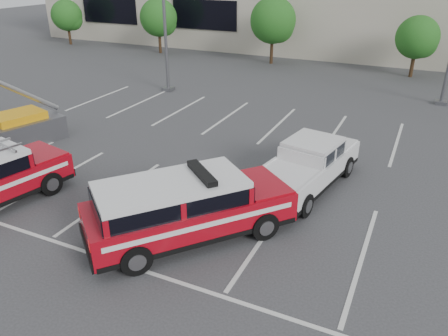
# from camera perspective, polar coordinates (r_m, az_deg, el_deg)

# --- Properties ---
(ground) EXTENTS (120.00, 120.00, 0.00)m
(ground) POSITION_cam_1_polar(r_m,az_deg,el_deg) (13.71, -5.28, -5.95)
(ground) COLOR #373739
(ground) RESTS_ON ground
(stall_markings) EXTENTS (23.00, 15.00, 0.01)m
(stall_markings) POSITION_cam_1_polar(r_m,az_deg,el_deg) (17.27, 2.21, 1.10)
(stall_markings) COLOR silver
(stall_markings) RESTS_ON ground
(tree_far_left) EXTENTS (2.77, 2.77, 3.99)m
(tree_far_left) POSITION_cam_1_polar(r_m,az_deg,el_deg) (44.84, -19.72, 18.14)
(tree_far_left) COLOR #3F2B19
(tree_far_left) RESTS_ON ground
(tree_left) EXTENTS (3.07, 3.07, 4.42)m
(tree_left) POSITION_cam_1_polar(r_m,az_deg,el_deg) (38.57, -8.39, 18.71)
(tree_left) COLOR #3F2B19
(tree_left) RESTS_ON ground
(tree_mid_left) EXTENTS (3.37, 3.37, 4.85)m
(tree_mid_left) POSITION_cam_1_polar(r_m,az_deg,el_deg) (34.13, 6.58, 18.41)
(tree_mid_left) COLOR #3F2B19
(tree_mid_left) RESTS_ON ground
(tree_mid_right) EXTENTS (2.77, 2.77, 3.99)m
(tree_mid_right) POSITION_cam_1_polar(r_m,az_deg,el_deg) (32.40, 24.07, 15.15)
(tree_mid_right) COLOR #3F2B19
(tree_mid_right) RESTS_ON ground
(fire_chief_suv) EXTENTS (5.25, 5.69, 2.00)m
(fire_chief_suv) POSITION_cam_1_polar(r_m,az_deg,el_deg) (12.19, -4.88, -5.75)
(fire_chief_suv) COLOR #9D0714
(fire_chief_suv) RESTS_ON ground
(white_pickup) EXTENTS (2.74, 5.54, 1.63)m
(white_pickup) POSITION_cam_1_polar(r_m,az_deg,el_deg) (15.16, 10.62, -0.29)
(white_pickup) COLOR silver
(white_pickup) RESTS_ON ground
(utility_rig) EXTENTS (3.71, 3.70, 2.97)m
(utility_rig) POSITION_cam_1_polar(r_m,az_deg,el_deg) (20.79, -25.36, 4.64)
(utility_rig) COLOR #59595E
(utility_rig) RESTS_ON ground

